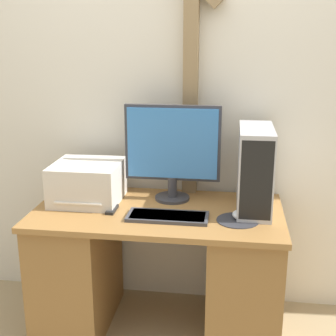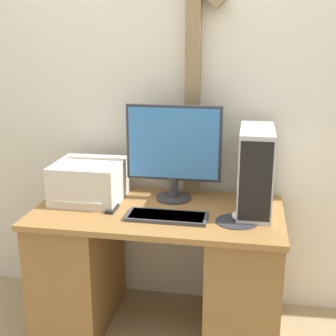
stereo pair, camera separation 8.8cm
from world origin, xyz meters
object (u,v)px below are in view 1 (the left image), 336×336
Objects in this scene: monitor at (172,148)px; keyboard at (168,216)px; mouse at (238,215)px; computer_tower at (255,169)px; remote_control at (112,209)px; printer at (88,182)px.

keyboard is (0.01, -0.29, -0.28)m from monitor.
mouse is at bearing 6.72° from keyboard.
remote_control is at bearing -169.97° from computer_tower.
keyboard is 0.93× the size of computer_tower.
remote_control is (-0.30, 0.06, -0.00)m from keyboard.
keyboard is 0.35m from mouse.
monitor is at bearing 11.29° from printer.
mouse is 0.65m from remote_control.
computer_tower is (0.08, 0.15, 0.20)m from mouse.
monitor is 6.14× the size of mouse.
computer_tower is at bearing 61.70° from mouse.
mouse is (0.36, -0.25, -0.27)m from monitor.
printer is at bearing 157.57° from keyboard.
monitor reaches higher than computer_tower.
remote_control is (-0.73, -0.13, -0.21)m from computer_tower.
remote_control is at bearing -38.55° from printer.
mouse is 0.24× the size of printer.
remote_control is (-0.29, -0.23, -0.29)m from monitor.
printer is (-0.47, 0.20, 0.10)m from keyboard.
printer reaches higher than mouse.
computer_tower is at bearing 23.83° from keyboard.
monitor is at bearing 38.16° from remote_control.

